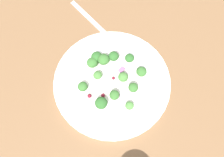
% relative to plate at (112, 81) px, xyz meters
% --- Properties ---
extents(ground_plane, '(1.80, 1.80, 0.02)m').
position_rel_plate_xyz_m(ground_plane, '(-0.01, 0.01, -0.02)').
color(ground_plane, brown).
extents(plate, '(0.28, 0.28, 0.02)m').
position_rel_plate_xyz_m(plate, '(0.00, 0.00, 0.00)').
color(plate, white).
rests_on(plate, ground_plane).
extents(dressing_pool, '(0.17, 0.17, 0.00)m').
position_rel_plate_xyz_m(dressing_pool, '(-0.00, -0.00, 0.00)').
color(dressing_pool, white).
rests_on(dressing_pool, plate).
extents(broccoli_floret_0, '(0.03, 0.03, 0.03)m').
position_rel_plate_xyz_m(broccoli_floret_0, '(-0.05, 0.05, 0.02)').
color(broccoli_floret_0, '#ADD18E').
rests_on(broccoli_floret_0, plate).
extents(broccoli_floret_1, '(0.03, 0.03, 0.03)m').
position_rel_plate_xyz_m(broccoli_floret_1, '(-0.05, 0.03, 0.02)').
color(broccoli_floret_1, '#ADD18E').
rests_on(broccoli_floret_1, plate).
extents(broccoli_floret_2, '(0.03, 0.03, 0.03)m').
position_rel_plate_xyz_m(broccoli_floret_2, '(0.07, 0.03, 0.02)').
color(broccoli_floret_2, '#ADD18E').
rests_on(broccoli_floret_2, plate).
extents(broccoli_floret_3, '(0.02, 0.02, 0.02)m').
position_rel_plate_xyz_m(broccoli_floret_3, '(-0.04, 0.00, 0.02)').
color(broccoli_floret_3, '#ADD18E').
rests_on(broccoli_floret_3, plate).
extents(broccoli_floret_4, '(0.02, 0.02, 0.02)m').
position_rel_plate_xyz_m(broccoli_floret_4, '(0.05, -0.06, 0.02)').
color(broccoli_floret_4, '#9EC684').
rests_on(broccoli_floret_4, plate).
extents(broccoli_floret_5, '(0.02, 0.02, 0.02)m').
position_rel_plate_xyz_m(broccoli_floret_5, '(0.03, 0.06, 0.02)').
color(broccoli_floret_5, '#8EB77A').
rests_on(broccoli_floret_5, plate).
extents(broccoli_floret_6, '(0.03, 0.03, 0.03)m').
position_rel_plate_xyz_m(broccoli_floret_6, '(-0.03, 0.04, 0.03)').
color(broccoli_floret_6, '#8EB77A').
rests_on(broccoli_floret_6, plate).
extents(broccoli_floret_7, '(0.02, 0.02, 0.02)m').
position_rel_plate_xyz_m(broccoli_floret_7, '(0.05, -0.02, 0.02)').
color(broccoli_floret_7, '#9EC684').
rests_on(broccoli_floret_7, plate).
extents(broccoli_floret_8, '(0.02, 0.02, 0.02)m').
position_rel_plate_xyz_m(broccoli_floret_8, '(0.01, -0.04, 0.02)').
color(broccoli_floret_8, '#8EB77A').
rests_on(broccoli_floret_8, plate).
extents(broccoli_floret_9, '(0.02, 0.02, 0.02)m').
position_rel_plate_xyz_m(broccoli_floret_9, '(-0.06, -0.03, 0.02)').
color(broccoli_floret_9, '#9EC684').
rests_on(broccoli_floret_9, plate).
extents(broccoli_floret_10, '(0.03, 0.03, 0.03)m').
position_rel_plate_xyz_m(broccoli_floret_10, '(-0.00, 0.06, 0.03)').
color(broccoli_floret_10, '#9EC684').
rests_on(broccoli_floret_10, plate).
extents(broccoli_floret_11, '(0.03, 0.03, 0.03)m').
position_rel_plate_xyz_m(broccoli_floret_11, '(-0.02, -0.07, 0.02)').
color(broccoli_floret_11, '#9EC684').
rests_on(broccoli_floret_11, plate).
extents(broccoli_floret_12, '(0.02, 0.02, 0.02)m').
position_rel_plate_xyz_m(broccoli_floret_12, '(0.03, 0.01, 0.02)').
color(broccoli_floret_12, '#9EC684').
rests_on(broccoli_floret_12, plate).
extents(cranberry_0, '(0.01, 0.01, 0.01)m').
position_rel_plate_xyz_m(cranberry_0, '(0.00, 0.01, 0.01)').
color(cranberry_0, maroon).
rests_on(cranberry_0, plate).
extents(cranberry_1, '(0.01, 0.01, 0.01)m').
position_rel_plate_xyz_m(cranberry_1, '(-0.02, -0.04, 0.01)').
color(cranberry_1, maroon).
rests_on(cranberry_1, plate).
extents(cranberry_2, '(0.01, 0.01, 0.01)m').
position_rel_plate_xyz_m(cranberry_2, '(-0.05, -0.05, 0.01)').
color(cranberry_2, maroon).
rests_on(cranberry_2, plate).
extents(onion_bit_0, '(0.01, 0.01, 0.00)m').
position_rel_plate_xyz_m(onion_bit_0, '(-0.03, 0.05, 0.01)').
color(onion_bit_0, '#843D75').
rests_on(onion_bit_0, plate).
extents(onion_bit_1, '(0.02, 0.02, 0.01)m').
position_rel_plate_xyz_m(onion_bit_1, '(0.02, 0.03, 0.01)').
color(onion_bit_1, '#A35B93').
rests_on(onion_bit_1, plate).
extents(onion_bit_2, '(0.01, 0.01, 0.00)m').
position_rel_plate_xyz_m(onion_bit_2, '(0.02, -0.04, 0.01)').
color(onion_bit_2, '#A35B93').
rests_on(onion_bit_2, plate).
extents(fork, '(0.15, 0.13, 0.01)m').
position_rel_plate_xyz_m(fork, '(-0.07, 0.16, -0.01)').
color(fork, silver).
rests_on(fork, ground_plane).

